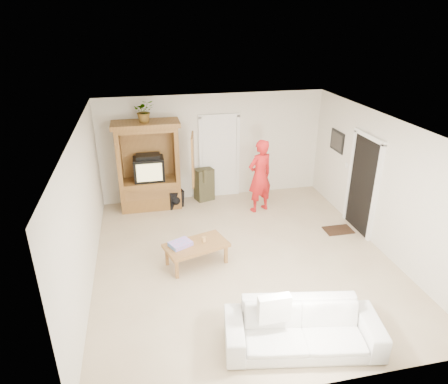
{
  "coord_description": "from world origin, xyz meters",
  "views": [
    {
      "loc": [
        -1.71,
        -6.28,
        4.28
      ],
      "look_at": [
        -0.24,
        0.6,
        1.15
      ],
      "focal_mm": 32.0,
      "sensor_mm": 36.0,
      "label": 1
    }
  ],
  "objects_px": {
    "coffee_table": "(196,247)",
    "armoire": "(150,171)",
    "sofa": "(303,328)",
    "man": "(260,176)"
  },
  "relations": [
    {
      "from": "man",
      "to": "coffee_table",
      "type": "height_order",
      "value": "man"
    },
    {
      "from": "armoire",
      "to": "sofa",
      "type": "bearing_deg",
      "value": -69.93
    },
    {
      "from": "armoire",
      "to": "coffee_table",
      "type": "height_order",
      "value": "armoire"
    },
    {
      "from": "sofa",
      "to": "coffee_table",
      "type": "height_order",
      "value": "sofa"
    },
    {
      "from": "coffee_table",
      "to": "armoire",
      "type": "bearing_deg",
      "value": 87.51
    },
    {
      "from": "sofa",
      "to": "man",
      "type": "bearing_deg",
      "value": 91.19
    },
    {
      "from": "armoire",
      "to": "sofa",
      "type": "xyz_separation_m",
      "value": [
        1.82,
        -4.99,
        -0.6
      ]
    },
    {
      "from": "sofa",
      "to": "coffee_table",
      "type": "xyz_separation_m",
      "value": [
        -1.14,
        2.33,
        0.06
      ]
    },
    {
      "from": "man",
      "to": "coffee_table",
      "type": "xyz_separation_m",
      "value": [
        -1.79,
        -1.93,
        -0.5
      ]
    },
    {
      "from": "man",
      "to": "armoire",
      "type": "bearing_deg",
      "value": -36.86
    }
  ]
}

